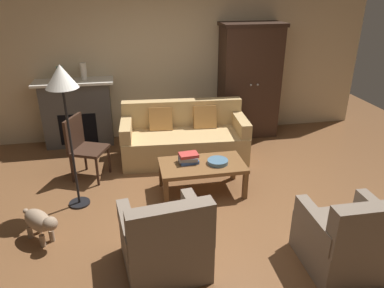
{
  "coord_description": "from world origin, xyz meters",
  "views": [
    {
      "loc": [
        -0.75,
        -3.74,
        2.58
      ],
      "look_at": [
        0.1,
        0.72,
        0.55
      ],
      "focal_mm": 34.13,
      "sensor_mm": 36.0,
      "label": 1
    }
  ],
  "objects": [
    {
      "name": "floor_lamp",
      "position": [
        -1.42,
        0.37,
        1.53
      ],
      "size": [
        0.36,
        0.36,
        1.77
      ],
      "color": "black",
      "rests_on": "ground"
    },
    {
      "name": "side_chair_wooden",
      "position": [
        -1.38,
        1.09,
        0.51
      ],
      "size": [
        0.58,
        0.58,
        0.9
      ],
      "color": "#382319",
      "rests_on": "ground"
    },
    {
      "name": "armchair_near_right",
      "position": [
        1.24,
        -1.27,
        0.32
      ],
      "size": [
        0.79,
        0.78,
        0.88
      ],
      "color": "#756656",
      "rests_on": "ground"
    },
    {
      "name": "mantel_vase_cream",
      "position": [
        -1.37,
        2.28,
        1.26
      ],
      "size": [
        0.1,
        0.1,
        0.28
      ],
      "primitive_type": "cylinder",
      "color": "beige",
      "rests_on": "fireplace"
    },
    {
      "name": "book_stack",
      "position": [
        -0.0,
        0.43,
        0.48
      ],
      "size": [
        0.27,
        0.19,
        0.13
      ],
      "color": "#38569E",
      "rests_on": "coffee_table"
    },
    {
      "name": "armchair_near_left",
      "position": [
        -0.48,
        -0.97,
        0.32
      ],
      "size": [
        0.86,
        0.85,
        0.88
      ],
      "color": "#756656",
      "rests_on": "ground"
    },
    {
      "name": "fireplace",
      "position": [
        -1.55,
        2.3,
        0.57
      ],
      "size": [
        1.26,
        0.48,
        1.12
      ],
      "color": "#4C4947",
      "rests_on": "ground"
    },
    {
      "name": "fruit_bowl",
      "position": [
        0.36,
        0.33,
        0.45
      ],
      "size": [
        0.27,
        0.27,
        0.05
      ],
      "primitive_type": "cylinder",
      "color": "slate",
      "rests_on": "coffee_table"
    },
    {
      "name": "dog",
      "position": [
        -1.74,
        -0.29,
        0.25
      ],
      "size": [
        0.45,
        0.47,
        0.39
      ],
      "color": "gray",
      "rests_on": "ground"
    },
    {
      "name": "mantel_vase_jade",
      "position": [
        -1.73,
        2.28,
        1.24
      ],
      "size": [
        0.1,
        0.1,
        0.24
      ],
      "primitive_type": "cylinder",
      "color": "slate",
      "rests_on": "fireplace"
    },
    {
      "name": "ground_plane",
      "position": [
        0.0,
        0.0,
        0.0
      ],
      "size": [
        9.6,
        9.6,
        0.0
      ],
      "primitive_type": "plane",
      "color": "brown"
    },
    {
      "name": "armoire",
      "position": [
        1.4,
        2.22,
        0.98
      ],
      "size": [
        1.06,
        0.57,
        1.96
      ],
      "color": "#382319",
      "rests_on": "ground"
    },
    {
      "name": "coffee_table",
      "position": [
        0.17,
        0.37,
        0.37
      ],
      "size": [
        1.1,
        0.6,
        0.42
      ],
      "color": "brown",
      "rests_on": "ground"
    },
    {
      "name": "couch",
      "position": [
        0.11,
        1.46,
        0.32
      ],
      "size": [
        1.97,
        0.98,
        0.86
      ],
      "color": "tan",
      "rests_on": "ground"
    },
    {
      "name": "back_wall",
      "position": [
        0.0,
        2.55,
        1.4
      ],
      "size": [
        7.2,
        0.1,
        2.8
      ],
      "primitive_type": "cube",
      "color": "beige",
      "rests_on": "ground"
    }
  ]
}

